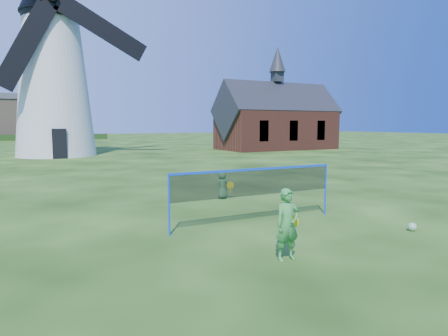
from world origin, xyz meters
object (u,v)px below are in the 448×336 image
object	(u,v)px
play_ball	(412,227)
badminton_net	(256,183)
player_boy	(222,185)
windmill	(53,75)
chapel	(277,121)
player_girl	(288,225)

from	to	relation	value
play_ball	badminton_net	bearing A→B (deg)	142.17
player_boy	play_ball	bearing A→B (deg)	103.65
windmill	player_boy	xyz separation A→B (m)	(3.97, -24.13, -6.40)
chapel	windmill	bearing A→B (deg)	177.62
chapel	badminton_net	size ratio (longest dim) A/B	2.61
player_boy	play_ball	distance (m)	6.61
windmill	play_ball	distance (m)	31.69
windmill	chapel	bearing A→B (deg)	-2.38
player_girl	play_ball	size ratio (longest dim) A/B	6.67
badminton_net	player_boy	xyz separation A→B (m)	(0.84, 3.67, -0.64)
windmill	chapel	xyz separation A→B (m)	(22.48, -0.93, -3.77)
windmill	chapel	distance (m)	22.81
windmill	badminton_net	size ratio (longest dim) A/B	3.99
player_boy	play_ball	world-z (taller)	player_boy
chapel	player_girl	bearing A→B (deg)	-124.43
badminton_net	player_boy	distance (m)	3.81
windmill	player_girl	distance (m)	31.25
badminton_net	play_ball	distance (m)	4.19
player_girl	play_ball	xyz separation A→B (m)	(4.17, 0.27, -0.62)
badminton_net	player_girl	bearing A→B (deg)	-109.09
windmill	play_ball	world-z (taller)	windmill
player_girl	player_boy	size ratio (longest dim) A/B	1.46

